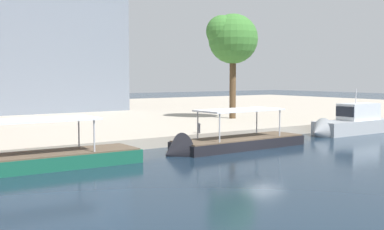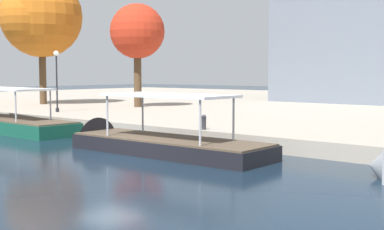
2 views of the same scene
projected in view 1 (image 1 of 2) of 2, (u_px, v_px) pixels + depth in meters
ground_plane at (263, 154)px, 33.20m from camera, size 220.00×220.00×0.00m
dock_promenade at (71, 115)px, 60.85m from camera, size 120.00×55.00×0.79m
tour_boat_0 at (3, 166)px, 26.95m from camera, size 14.58×3.35×4.00m
tour_boat_1 at (228, 146)px, 35.40m from camera, size 11.73×3.27×4.11m
motor_yacht_2 at (350, 125)px, 44.92m from camera, size 9.57×2.56×4.80m
mooring_bollard_0 at (199, 128)px, 38.54m from camera, size 0.27×0.27×0.81m
mooring_bollard_1 at (368, 115)px, 51.28m from camera, size 0.28×0.28×0.84m
mooring_bollard_2 at (355, 116)px, 50.28m from camera, size 0.25×0.25×0.78m
tree_2 at (229, 38)px, 51.47m from camera, size 5.44×5.48×10.86m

